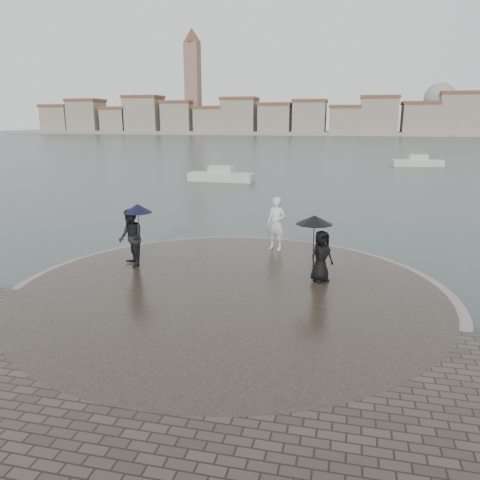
# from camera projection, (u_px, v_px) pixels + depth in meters

# --- Properties ---
(ground) EXTENTS (400.00, 400.00, 0.00)m
(ground) POSITION_uv_depth(u_px,v_px,m) (188.00, 359.00, 10.04)
(ground) COLOR #2B3835
(ground) RESTS_ON ground
(kerb_ring) EXTENTS (12.50, 12.50, 0.32)m
(kerb_ring) POSITION_uv_depth(u_px,v_px,m) (229.00, 295.00, 13.30)
(kerb_ring) COLOR gray
(kerb_ring) RESTS_ON ground
(quay_tip) EXTENTS (11.90, 11.90, 0.36)m
(quay_tip) POSITION_uv_depth(u_px,v_px,m) (229.00, 294.00, 13.30)
(quay_tip) COLOR #2D261E
(quay_tip) RESTS_ON ground
(statue) EXTENTS (0.82, 0.68, 1.94)m
(statue) POSITION_uv_depth(u_px,v_px,m) (276.00, 224.00, 17.04)
(statue) COLOR silver
(statue) RESTS_ON quay_tip
(visitor_left) EXTENTS (1.29, 1.16, 2.04)m
(visitor_left) POSITION_uv_depth(u_px,v_px,m) (132.00, 233.00, 15.06)
(visitor_left) COLOR black
(visitor_left) RESTS_ON quay_tip
(visitor_right) EXTENTS (1.25, 1.11, 1.95)m
(visitor_right) POSITION_uv_depth(u_px,v_px,m) (319.00, 243.00, 13.63)
(visitor_right) COLOR black
(visitor_right) RESTS_ON quay_tip
(far_skyline) EXTENTS (260.00, 20.00, 37.00)m
(far_skyline) POSITION_uv_depth(u_px,v_px,m) (326.00, 119.00, 161.53)
(far_skyline) COLOR gray
(far_skyline) RESTS_ON ground
(boats) EXTENTS (31.79, 20.18, 1.50)m
(boats) POSITION_uv_depth(u_px,v_px,m) (397.00, 169.00, 45.27)
(boats) COLOR beige
(boats) RESTS_ON ground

